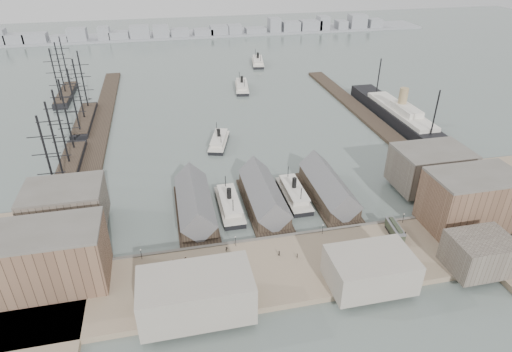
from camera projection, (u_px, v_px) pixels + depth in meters
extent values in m
plane|color=#54625D|center=(274.00, 232.00, 149.89)|extent=(900.00, 900.00, 0.00)
cube|color=#87735B|center=(291.00, 268.00, 132.42)|extent=(180.00, 30.00, 2.00)
cube|color=#59544C|center=(278.00, 239.00, 144.90)|extent=(180.00, 1.20, 2.30)
cube|color=#2D231C|center=(99.00, 134.00, 221.56)|extent=(10.00, 220.00, 1.60)
cube|color=#2D231C|center=(368.00, 118.00, 240.48)|extent=(10.00, 180.00, 1.60)
cube|color=#2D231C|center=(196.00, 214.00, 158.28)|extent=(14.00, 42.00, 1.20)
cube|color=#2D231C|center=(195.00, 206.00, 157.60)|extent=(12.00, 36.00, 5.00)
cube|color=#59595B|center=(194.00, 200.00, 156.31)|extent=(12.60, 37.00, 12.60)
cube|color=#2D231C|center=(264.00, 206.00, 163.16)|extent=(14.00, 42.00, 1.20)
cube|color=#2D231C|center=(263.00, 198.00, 162.47)|extent=(12.00, 36.00, 5.00)
cube|color=#59595B|center=(263.00, 192.00, 161.19)|extent=(12.60, 37.00, 12.60)
cube|color=#2D231C|center=(328.00, 198.00, 168.04)|extent=(14.00, 42.00, 1.20)
cube|color=#2D231C|center=(328.00, 190.00, 167.35)|extent=(12.00, 36.00, 5.00)
cube|color=#59595B|center=(328.00, 184.00, 166.07)|extent=(12.60, 37.00, 12.60)
cube|color=brown|center=(47.00, 259.00, 121.12)|extent=(32.00, 18.00, 18.00)
cube|color=#60564C|center=(66.00, 207.00, 147.56)|extent=(26.00, 20.00, 14.00)
cube|color=brown|center=(470.00, 201.00, 146.40)|extent=(30.00, 18.00, 19.00)
cube|color=#60564C|center=(430.00, 168.00, 170.67)|extent=(28.00, 20.00, 15.00)
cube|color=gray|center=(370.00, 270.00, 123.03)|extent=(24.00, 16.00, 10.00)
cube|color=gray|center=(196.00, 295.00, 113.15)|extent=(30.00, 16.00, 12.00)
cube|color=#60564C|center=(479.00, 253.00, 128.50)|extent=(18.00, 14.00, 11.00)
cylinder|color=black|center=(141.00, 255.00, 133.62)|extent=(0.16, 0.16, 3.60)
sphere|color=silver|center=(140.00, 250.00, 132.68)|extent=(0.44, 0.44, 0.44)
cylinder|color=black|center=(236.00, 242.00, 139.25)|extent=(0.16, 0.16, 3.60)
sphere|color=silver|center=(235.00, 237.00, 138.31)|extent=(0.44, 0.44, 0.44)
cylinder|color=black|center=(323.00, 230.00, 144.88)|extent=(0.16, 0.16, 3.60)
sphere|color=silver|center=(323.00, 225.00, 143.94)|extent=(0.44, 0.44, 0.44)
cylinder|color=black|center=(403.00, 218.00, 150.51)|extent=(0.16, 0.16, 3.60)
sphere|color=silver|center=(404.00, 214.00, 149.57)|extent=(0.44, 0.44, 0.44)
cube|color=gray|center=(191.00, 34.00, 437.82)|extent=(500.00, 40.00, 2.00)
cube|color=gray|center=(16.00, 40.00, 396.78)|extent=(17.36, 14.00, 10.23)
cube|color=gray|center=(36.00, 39.00, 400.04)|extent=(20.65, 14.00, 10.28)
cube|color=gray|center=(61.00, 39.00, 404.85)|extent=(14.71, 14.00, 7.23)
cube|color=gray|center=(77.00, 35.00, 406.29)|extent=(17.63, 14.00, 13.23)
cube|color=gray|center=(104.00, 34.00, 410.80)|extent=(10.74, 14.00, 13.58)
cube|color=gray|center=(119.00, 36.00, 414.58)|extent=(18.06, 14.00, 8.64)
cube|color=gray|center=(140.00, 33.00, 417.17)|extent=(18.55, 14.00, 13.29)
cube|color=gray|center=(161.00, 32.00, 421.17)|extent=(15.33, 14.00, 12.47)
cube|color=gray|center=(180.00, 33.00, 425.55)|extent=(17.56, 14.00, 8.72)
cube|color=gray|center=(203.00, 33.00, 430.18)|extent=(18.76, 14.00, 7.63)
cube|color=gray|center=(219.00, 31.00, 432.49)|extent=(17.61, 14.00, 10.35)
cube|color=gray|center=(235.00, 30.00, 435.54)|extent=(13.38, 14.00, 10.30)
cube|color=gray|center=(255.00, 31.00, 440.47)|extent=(20.73, 14.00, 6.75)
cube|color=gray|center=(274.00, 26.00, 442.05)|extent=(11.51, 14.00, 15.57)
cube|color=gray|center=(291.00, 27.00, 446.46)|extent=(18.17, 14.00, 11.26)
cube|color=gray|center=(310.00, 26.00, 450.40)|extent=(21.81, 14.00, 11.83)
cube|color=gray|center=(323.00, 24.00, 452.09)|extent=(11.12, 14.00, 15.50)
cube|color=gray|center=(341.00, 25.00, 457.25)|extent=(10.90, 14.00, 10.29)
cube|color=gray|center=(357.00, 22.00, 459.32)|extent=(17.95, 14.00, 15.72)
cube|color=gray|center=(374.00, 24.00, 464.37)|extent=(14.21, 14.00, 10.51)
cube|color=black|center=(230.00, 207.00, 162.00)|extent=(7.69, 26.91, 1.73)
cube|color=silver|center=(229.00, 204.00, 161.38)|extent=(8.07, 26.91, 0.48)
cube|color=silver|center=(229.00, 201.00, 160.71)|extent=(6.25, 19.22, 2.11)
cube|color=silver|center=(229.00, 198.00, 160.05)|extent=(6.73, 21.14, 0.38)
cylinder|color=black|center=(229.00, 194.00, 159.00)|extent=(1.73, 1.73, 4.32)
cylinder|color=black|center=(226.00, 183.00, 166.43)|extent=(0.29, 0.29, 5.77)
cylinder|color=black|center=(233.00, 207.00, 151.76)|extent=(0.29, 0.29, 5.77)
cube|color=black|center=(294.00, 196.00, 168.77)|extent=(7.67, 26.86, 1.73)
cube|color=silver|center=(294.00, 193.00, 168.15)|extent=(8.06, 26.86, 0.48)
cube|color=silver|center=(294.00, 191.00, 167.49)|extent=(6.24, 19.19, 2.11)
cube|color=silver|center=(294.00, 188.00, 166.82)|extent=(6.72, 21.11, 0.38)
cylinder|color=black|center=(294.00, 183.00, 165.78)|extent=(1.73, 1.73, 4.32)
cylinder|color=black|center=(288.00, 173.00, 173.20)|extent=(0.29, 0.29, 5.76)
cylinder|color=black|center=(301.00, 195.00, 158.55)|extent=(0.29, 0.29, 5.76)
cube|color=black|center=(219.00, 143.00, 211.51)|extent=(13.72, 25.64, 1.58)
cube|color=silver|center=(219.00, 141.00, 210.94)|extent=(14.06, 25.74, 0.44)
cube|color=silver|center=(219.00, 139.00, 210.33)|extent=(10.46, 18.51, 1.94)
cube|color=silver|center=(219.00, 136.00, 209.72)|extent=(11.38, 20.32, 0.35)
cylinder|color=black|center=(219.00, 133.00, 208.76)|extent=(1.58, 1.58, 3.96)
cylinder|color=black|center=(216.00, 127.00, 215.57)|extent=(0.26, 0.26, 5.28)
cylinder|color=black|center=(221.00, 140.00, 202.13)|extent=(0.26, 0.26, 5.28)
cube|color=black|center=(242.00, 89.00, 285.35)|extent=(11.63, 28.27, 1.76)
cube|color=silver|center=(242.00, 87.00, 284.72)|extent=(12.02, 28.33, 0.49)
cube|color=silver|center=(242.00, 85.00, 284.04)|extent=(9.07, 20.30, 2.16)
cube|color=silver|center=(242.00, 83.00, 283.36)|extent=(9.83, 22.31, 0.39)
cylinder|color=black|center=(242.00, 79.00, 282.30)|extent=(1.76, 1.76, 4.41)
cylinder|color=black|center=(239.00, 76.00, 289.88)|extent=(0.29, 0.29, 5.88)
cylinder|color=black|center=(244.00, 84.00, 274.91)|extent=(0.29, 0.29, 5.88)
cube|color=black|center=(258.00, 64.00, 339.80)|extent=(12.66, 29.23, 1.82)
cube|color=silver|center=(258.00, 62.00, 339.15)|extent=(13.06, 29.29, 0.50)
cube|color=silver|center=(258.00, 60.00, 338.45)|extent=(9.83, 21.01, 2.22)
cube|color=silver|center=(258.00, 58.00, 337.75)|extent=(10.66, 23.08, 0.40)
cylinder|color=black|center=(258.00, 55.00, 336.65)|extent=(1.82, 1.82, 4.54)
cylinder|color=black|center=(255.00, 53.00, 344.46)|extent=(0.30, 0.30, 6.06)
cylinder|color=black|center=(260.00, 59.00, 329.04)|extent=(0.30, 0.30, 6.06)
cube|color=black|center=(68.00, 174.00, 182.50)|extent=(8.91, 61.41, 3.57)
cube|color=#2D231C|center=(67.00, 170.00, 181.47)|extent=(8.42, 55.27, 0.59)
cylinder|color=black|center=(48.00, 159.00, 155.34)|extent=(0.79, 0.79, 33.67)
cylinder|color=black|center=(55.00, 143.00, 167.49)|extent=(0.79, 0.79, 33.67)
cylinder|color=black|center=(61.00, 128.00, 179.65)|extent=(0.79, 0.79, 33.67)
cylinder|color=black|center=(67.00, 116.00, 191.80)|extent=(0.79, 0.79, 33.67)
cube|color=black|center=(85.00, 121.00, 234.22)|extent=(8.64, 49.94, 3.46)
cube|color=#2D231C|center=(84.00, 117.00, 233.22)|extent=(8.16, 44.95, 0.58)
cylinder|color=black|center=(74.00, 101.00, 210.73)|extent=(0.77, 0.77, 32.65)
cylinder|color=black|center=(79.00, 90.00, 225.56)|extent=(0.77, 0.77, 32.65)
cylinder|color=black|center=(83.00, 80.00, 240.39)|extent=(0.77, 0.77, 32.65)
cube|color=black|center=(66.00, 95.00, 271.94)|extent=(8.38, 46.58, 3.35)
cube|color=#2D231C|center=(65.00, 92.00, 270.97)|extent=(7.92, 41.92, 0.56)
cylinder|color=black|center=(55.00, 76.00, 249.71)|extent=(0.75, 0.75, 31.67)
cylinder|color=black|center=(60.00, 68.00, 263.54)|extent=(0.75, 0.75, 31.67)
cylinder|color=black|center=(64.00, 62.00, 277.37)|extent=(0.75, 0.75, 31.67)
cube|color=black|center=(399.00, 118.00, 234.36)|extent=(13.60, 99.39, 6.28)
cube|color=silver|center=(401.00, 110.00, 232.29)|extent=(11.51, 57.54, 2.09)
cube|color=silver|center=(407.00, 109.00, 226.55)|extent=(8.37, 20.92, 3.14)
cylinder|color=tan|center=(403.00, 98.00, 228.66)|extent=(4.60, 4.60, 10.46)
cube|color=black|center=(394.00, 234.00, 144.85)|extent=(3.53, 10.39, 0.86)
cube|color=#2B3124|center=(395.00, 230.00, 143.95)|extent=(3.69, 10.94, 2.79)
cube|color=#59595B|center=(396.00, 226.00, 143.18)|extent=(3.95, 11.39, 0.32)
imported|color=black|center=(184.00, 260.00, 133.00)|extent=(1.73, 1.62, 1.57)
cube|color=#3F2D21|center=(176.00, 262.00, 131.84)|extent=(2.92, 2.18, 0.25)
cylinder|color=black|center=(177.00, 264.00, 131.48)|extent=(1.08, 0.39, 1.10)
cylinder|color=black|center=(175.00, 262.00, 132.54)|extent=(1.08, 0.39, 1.10)
imported|color=black|center=(235.00, 273.00, 127.81)|extent=(1.87, 1.63, 1.46)
cube|color=#3F2D21|center=(229.00, 277.00, 126.08)|extent=(2.99, 2.71, 0.25)
cylinder|color=black|center=(230.00, 279.00, 125.84)|extent=(0.95, 0.69, 1.10)
cylinder|color=black|center=(227.00, 277.00, 126.66)|extent=(0.95, 0.69, 1.10)
imported|color=black|center=(365.00, 251.00, 136.63)|extent=(1.64, 1.80, 1.53)
cube|color=#3F2D21|center=(356.00, 251.00, 136.64)|extent=(2.89, 2.10, 0.25)
cylinder|color=black|center=(357.00, 253.00, 136.21)|extent=(1.09, 0.35, 1.10)
cylinder|color=black|center=(356.00, 250.00, 137.42)|extent=(1.09, 0.35, 1.10)
imported|color=black|center=(149.00, 270.00, 129.01)|extent=(0.78, 0.73, 1.74)
imported|color=black|center=(143.00, 287.00, 122.71)|extent=(0.96, 0.91, 1.57)
imported|color=black|center=(227.00, 249.00, 137.33)|extent=(1.31, 1.12, 1.75)
imported|color=black|center=(219.00, 281.00, 124.82)|extent=(0.42, 0.95, 1.60)
imported|color=black|center=(279.00, 253.00, 135.67)|extent=(0.92, 0.98, 1.69)
imported|color=black|center=(297.00, 256.00, 134.56)|extent=(0.75, 0.78, 1.73)
imported|color=black|center=(361.00, 241.00, 140.87)|extent=(0.91, 0.75, 1.73)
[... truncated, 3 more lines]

